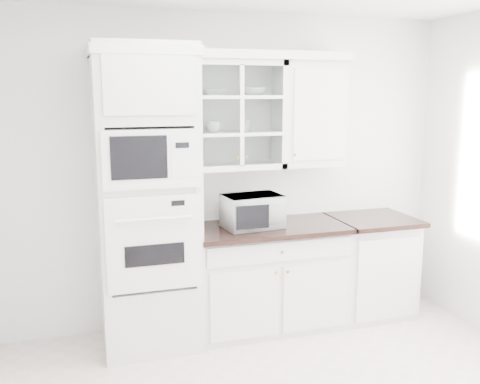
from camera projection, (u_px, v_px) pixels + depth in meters
name	position (u px, v px, depth m)	size (l,w,h in m)	color
room_shell	(284.00, 134.00, 3.38)	(4.00, 3.50, 2.70)	white
oven_column	(147.00, 201.00, 4.20)	(0.76, 0.68, 2.40)	silver
base_cabinet_run	(268.00, 276.00, 4.66)	(1.32, 0.67, 0.92)	silver
extra_base_cabinet	(369.00, 265.00, 4.95)	(0.72, 0.67, 0.92)	silver
upper_cabinet_glass	(236.00, 115.00, 4.46)	(0.80, 0.33, 0.90)	silver
upper_cabinet_solid	(310.00, 114.00, 4.65)	(0.55, 0.33, 0.90)	silver
crown_molding	(224.00, 55.00, 4.31)	(2.14, 0.38, 0.07)	white
countertop_microwave	(252.00, 211.00, 4.49)	(0.48, 0.40, 0.28)	white
bowl_a	(212.00, 93.00, 4.35)	(0.21, 0.21, 0.05)	white
bowl_b	(253.00, 92.00, 4.48)	(0.21, 0.21, 0.07)	white
cup_a	(214.00, 127.00, 4.43)	(0.12, 0.12, 0.09)	white
cup_b	(244.00, 126.00, 4.49)	(0.11, 0.11, 0.10)	white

